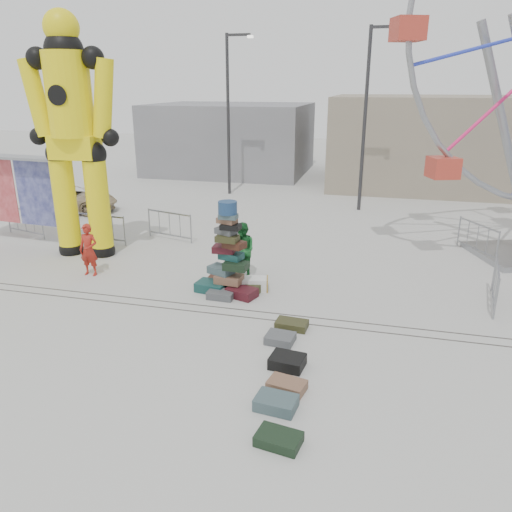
% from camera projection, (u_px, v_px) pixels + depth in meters
% --- Properties ---
extents(ground, '(90.00, 90.00, 0.00)m').
position_uv_depth(ground, '(206.00, 324.00, 12.37)').
color(ground, '#9E9E99').
rests_on(ground, ground).
extents(track_line_near, '(40.00, 0.04, 0.01)m').
position_uv_depth(track_line_near, '(214.00, 314.00, 12.92)').
color(track_line_near, '#47443F').
rests_on(track_line_near, ground).
extents(track_line_far, '(40.00, 0.04, 0.01)m').
position_uv_depth(track_line_far, '(219.00, 307.00, 13.29)').
color(track_line_far, '#47443F').
rests_on(track_line_far, ground).
extents(building_right, '(12.00, 8.00, 5.00)m').
position_uv_depth(building_right, '(440.00, 142.00, 28.26)').
color(building_right, gray).
rests_on(building_right, ground).
extents(building_left, '(10.00, 8.00, 4.40)m').
position_uv_depth(building_left, '(231.00, 138.00, 33.20)').
color(building_left, gray).
rests_on(building_left, ground).
extents(lamp_post_right, '(1.41, 0.25, 8.00)m').
position_uv_depth(lamp_post_right, '(368.00, 111.00, 22.10)').
color(lamp_post_right, '#2D2D30').
rests_on(lamp_post_right, ground).
extents(lamp_post_left, '(1.41, 0.25, 8.00)m').
position_uv_depth(lamp_post_left, '(230.00, 108.00, 25.55)').
color(lamp_post_left, '#2D2D30').
rests_on(lamp_post_left, ground).
extents(suitcase_tower, '(1.96, 1.65, 2.65)m').
position_uv_depth(suitcase_tower, '(229.00, 267.00, 14.09)').
color(suitcase_tower, '#174543').
rests_on(suitcase_tower, ground).
extents(crash_test_dummy, '(3.20, 1.41, 8.05)m').
position_uv_depth(crash_test_dummy, '(73.00, 130.00, 16.07)').
color(crash_test_dummy, black).
rests_on(crash_test_dummy, ground).
extents(banner_scaffold, '(4.49, 1.09, 3.22)m').
position_uv_depth(banner_scaffold, '(14.00, 178.00, 17.96)').
color(banner_scaffold, gray).
rests_on(banner_scaffold, ground).
extents(steamer_trunk, '(0.87, 0.62, 0.37)m').
position_uv_depth(steamer_trunk, '(254.00, 284.00, 14.36)').
color(steamer_trunk, silver).
rests_on(steamer_trunk, ground).
extents(row_case_0, '(0.80, 0.54, 0.19)m').
position_uv_depth(row_case_0, '(292.00, 324.00, 12.14)').
color(row_case_0, '#37371B').
rests_on(row_case_0, ground).
extents(row_case_1, '(0.69, 0.61, 0.20)m').
position_uv_depth(row_case_1, '(280.00, 338.00, 11.47)').
color(row_case_1, '#515458').
rests_on(row_case_1, ground).
extents(row_case_2, '(0.77, 0.66, 0.25)m').
position_uv_depth(row_case_2, '(287.00, 361.00, 10.47)').
color(row_case_2, black).
rests_on(row_case_2, ground).
extents(row_case_3, '(0.81, 0.60, 0.19)m').
position_uv_depth(row_case_3, '(287.00, 385.00, 9.69)').
color(row_case_3, brown).
rests_on(row_case_3, ground).
extents(row_case_4, '(0.81, 0.61, 0.24)m').
position_uv_depth(row_case_4, '(276.00, 403.00, 9.12)').
color(row_case_4, '#40575C').
rests_on(row_case_4, ground).
extents(row_case_5, '(0.81, 0.62, 0.19)m').
position_uv_depth(row_case_5, '(279.00, 439.00, 8.23)').
color(row_case_5, black).
rests_on(row_case_5, ground).
extents(barricade_dummy_a, '(1.96, 0.62, 1.10)m').
position_uv_depth(barricade_dummy_a, '(25.00, 222.00, 19.40)').
color(barricade_dummy_a, gray).
rests_on(barricade_dummy_a, ground).
extents(barricade_dummy_b, '(2.00, 0.32, 1.10)m').
position_uv_depth(barricade_dummy_b, '(102.00, 228.00, 18.52)').
color(barricade_dummy_b, gray).
rests_on(barricade_dummy_b, ground).
extents(barricade_dummy_c, '(1.95, 0.63, 1.10)m').
position_uv_depth(barricade_dummy_c, '(170.00, 226.00, 18.91)').
color(barricade_dummy_c, gray).
rests_on(barricade_dummy_c, ground).
extents(barricade_wheel_front, '(0.41, 1.99, 1.10)m').
position_uv_depth(barricade_wheel_front, '(495.00, 285.00, 13.32)').
color(barricade_wheel_front, gray).
rests_on(barricade_wheel_front, ground).
extents(barricade_wheel_back, '(1.08, 1.79, 1.10)m').
position_uv_depth(barricade_wheel_back, '(477.00, 239.00, 17.32)').
color(barricade_wheel_back, gray).
rests_on(barricade_wheel_back, ground).
extents(pedestrian_red, '(0.60, 0.40, 1.63)m').
position_uv_depth(pedestrian_red, '(89.00, 250.00, 15.30)').
color(pedestrian_red, '#9F2116').
rests_on(pedestrian_red, ground).
extents(pedestrian_green, '(1.05, 1.02, 1.70)m').
position_uv_depth(pedestrian_green, '(243.00, 250.00, 15.17)').
color(pedestrian_green, '#165A25').
rests_on(pedestrian_green, ground).
extents(pedestrian_black, '(0.97, 0.66, 1.53)m').
position_uv_depth(pedestrian_black, '(99.00, 226.00, 18.02)').
color(pedestrian_black, black).
rests_on(pedestrian_black, ground).
extents(parked_suv, '(4.33, 2.32, 1.15)m').
position_uv_depth(parked_suv, '(71.00, 199.00, 23.12)').
color(parked_suv, tan).
rests_on(parked_suv, ground).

